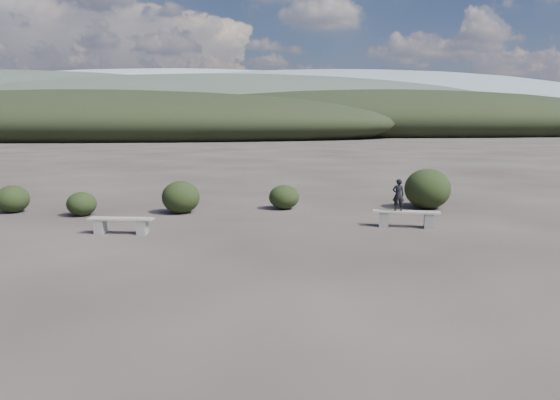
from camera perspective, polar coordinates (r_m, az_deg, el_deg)
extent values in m
plane|color=#292320|center=(11.43, 1.29, -7.99)|extent=(1200.00, 1200.00, 0.00)
cube|color=slate|center=(16.47, -18.27, -2.63)|extent=(0.32, 0.40, 0.41)
cube|color=slate|center=(16.02, -14.17, -2.76)|extent=(0.32, 0.40, 0.41)
cube|color=gray|center=(16.19, -16.28, -1.89)|extent=(1.90, 0.71, 0.05)
cube|color=slate|center=(16.98, 10.80, -1.99)|extent=(0.38, 0.45, 0.44)
cube|color=slate|center=(17.02, 15.29, -2.11)|extent=(0.38, 0.45, 0.44)
cube|color=gray|center=(16.95, 13.07, -1.22)|extent=(2.03, 0.99, 0.06)
imported|color=black|center=(16.87, 12.26, 0.53)|extent=(0.39, 0.29, 0.97)
ellipsoid|color=black|center=(19.73, -20.02, -0.38)|extent=(1.00, 1.00, 0.82)
ellipsoid|color=black|center=(19.36, -10.33, 0.30)|extent=(1.32, 1.32, 1.13)
ellipsoid|color=black|center=(19.95, 0.42, 0.31)|extent=(1.11, 1.11, 0.89)
ellipsoid|color=black|center=(20.74, 15.17, 1.15)|extent=(1.69, 1.69, 1.48)
ellipsoid|color=black|center=(21.35, 15.05, 0.74)|extent=(1.24, 1.24, 1.03)
ellipsoid|color=black|center=(21.37, -26.16, 0.10)|extent=(1.14, 1.14, 0.96)
ellipsoid|color=black|center=(103.65, -18.77, 7.52)|extent=(110.00, 40.00, 12.00)
ellipsoid|color=black|center=(126.23, 11.45, 8.05)|extent=(120.00, 44.00, 14.00)
ellipsoid|color=#333D32|center=(170.92, -5.00, 8.94)|extent=(190.00, 64.00, 24.00)
ellipsoid|color=#333D32|center=(247.39, -26.69, 8.29)|extent=(240.00, 80.00, 32.00)
ellipsoid|color=slate|center=(319.04, 7.64, 9.36)|extent=(340.00, 110.00, 44.00)
ellipsoid|color=gray|center=(412.01, -9.50, 9.42)|extent=(460.00, 140.00, 56.00)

